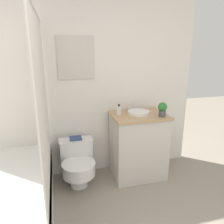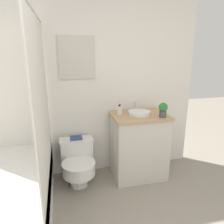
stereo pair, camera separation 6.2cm
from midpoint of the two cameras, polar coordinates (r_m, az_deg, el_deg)
name	(u,v)px [view 2 (the right image)]	position (r m, az deg, el deg)	size (l,w,h in m)	color
wall_back	(79,83)	(2.86, -7.89, 7.47)	(3.17, 0.07, 2.50)	white
shower_area	(17,194)	(2.50, -22.80, -19.17)	(0.69, 1.54, 1.98)	white
toilet	(78,162)	(2.88, -8.26, -12.85)	(0.43, 0.55, 0.56)	white
vanity	(139,146)	(2.97, 7.55, -8.70)	(0.71, 0.53, 0.87)	beige
sink	(139,113)	(2.83, 7.72, -0.15)	(0.28, 0.32, 0.13)	white
soap_bottle	(120,110)	(2.79, 2.61, 0.47)	(0.06, 0.06, 0.13)	silver
potted_plant	(163,109)	(2.76, 13.82, 0.72)	(0.11, 0.11, 0.18)	#4C4C51
book_on_tank	(76,138)	(2.88, -8.73, -6.70)	(0.15, 0.13, 0.02)	#33477F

